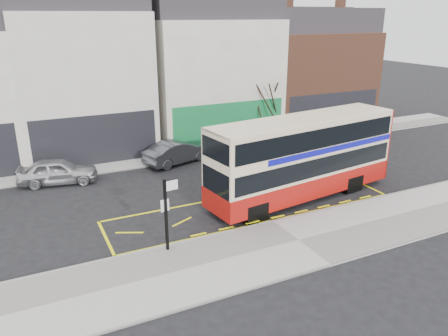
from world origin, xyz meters
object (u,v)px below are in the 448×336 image
double_decker_bus (304,156)px  street_tree_right (265,90)px  bus_stop_post (167,208)px  car_grey (177,152)px  car_white (326,136)px  car_silver (58,171)px

double_decker_bus → street_tree_right: (3.46, 9.64, 1.64)m
bus_stop_post → street_tree_right: 16.63m
bus_stop_post → street_tree_right: bearing=39.3°
car_grey → car_white: car_grey is taller
car_silver → car_grey: size_ratio=0.95×
car_white → street_tree_right: 5.45m
double_decker_bus → car_grey: (-3.84, 7.86, -1.45)m
bus_stop_post → car_grey: bus_stop_post is taller
double_decker_bus → street_tree_right: bearing=62.6°
street_tree_right → double_decker_bus: bearing=-109.7°
double_decker_bus → street_tree_right: street_tree_right is taller
car_white → street_tree_right: street_tree_right is taller
car_silver → car_white: bearing=-79.3°
bus_stop_post → street_tree_right: (11.38, 11.97, 1.90)m
car_grey → street_tree_right: (7.30, 1.78, 3.10)m
double_decker_bus → bus_stop_post: 8.26m
street_tree_right → car_silver: bearing=-171.1°
car_grey → street_tree_right: size_ratio=0.78×
car_white → double_decker_bus: bearing=136.6°
car_white → bus_stop_post: bearing=123.8°
car_silver → double_decker_bus: bearing=-111.7°
car_silver → street_tree_right: 14.93m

